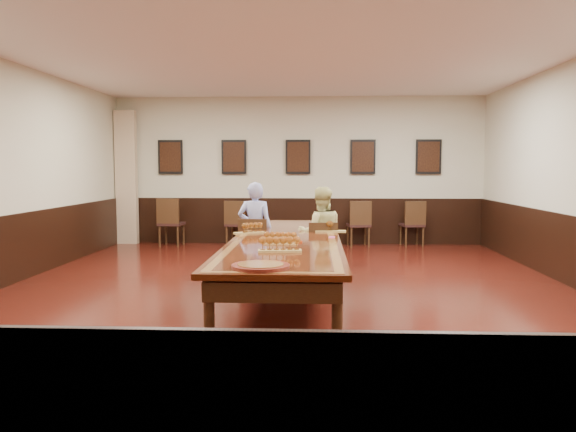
# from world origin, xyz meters

# --- Properties ---
(floor) EXTENTS (8.00, 10.00, 0.02)m
(floor) POSITION_xyz_m (0.00, 0.00, -0.01)
(floor) COLOR black
(floor) RESTS_ON ground
(ceiling) EXTENTS (8.00, 10.00, 0.02)m
(ceiling) POSITION_xyz_m (0.00, 0.00, 3.21)
(ceiling) COLOR white
(ceiling) RESTS_ON floor
(wall_back) EXTENTS (8.00, 0.02, 3.20)m
(wall_back) POSITION_xyz_m (0.00, 5.01, 1.60)
(wall_back) COLOR beige
(wall_back) RESTS_ON floor
(wall_front) EXTENTS (8.00, 0.02, 3.20)m
(wall_front) POSITION_xyz_m (0.00, -5.01, 1.60)
(wall_front) COLOR beige
(wall_front) RESTS_ON floor
(chair_man) EXTENTS (0.44, 0.48, 0.91)m
(chair_man) POSITION_xyz_m (-0.55, 1.16, 0.46)
(chair_man) COLOR black
(chair_man) RESTS_ON floor
(chair_woman) EXTENTS (0.47, 0.50, 0.89)m
(chair_woman) POSITION_xyz_m (0.47, 0.90, 0.44)
(chair_woman) COLOR black
(chair_woman) RESTS_ON floor
(spare_chair_a) EXTENTS (0.52, 0.56, 1.03)m
(spare_chair_a) POSITION_xyz_m (-2.68, 4.46, 0.51)
(spare_chair_a) COLOR black
(spare_chair_a) RESTS_ON floor
(spare_chair_b) EXTENTS (0.54, 0.57, 0.97)m
(spare_chair_b) POSITION_xyz_m (-1.29, 4.64, 0.48)
(spare_chair_b) COLOR black
(spare_chair_b) RESTS_ON floor
(spare_chair_c) EXTENTS (0.52, 0.56, 0.98)m
(spare_chair_c) POSITION_xyz_m (1.30, 4.62, 0.49)
(spare_chair_c) COLOR black
(spare_chair_c) RESTS_ON floor
(spare_chair_d) EXTENTS (0.52, 0.56, 0.97)m
(spare_chair_d) POSITION_xyz_m (2.44, 4.74, 0.48)
(spare_chair_d) COLOR black
(spare_chair_d) RESTS_ON floor
(person_man) EXTENTS (0.54, 0.37, 1.45)m
(person_man) POSITION_xyz_m (-0.54, 1.26, 0.73)
(person_man) COLOR #4E5EC4
(person_man) RESTS_ON floor
(person_woman) EXTENTS (0.75, 0.61, 1.39)m
(person_woman) POSITION_xyz_m (0.46, 0.99, 0.70)
(person_woman) COLOR #DBD989
(person_woman) RESTS_ON floor
(pink_phone) EXTENTS (0.09, 0.16, 0.01)m
(pink_phone) POSITION_xyz_m (0.60, 0.09, 0.76)
(pink_phone) COLOR #E64C94
(pink_phone) RESTS_ON conference_table
(curtain) EXTENTS (0.45, 0.18, 2.90)m
(curtain) POSITION_xyz_m (-3.75, 4.82, 1.45)
(curtain) COLOR tan
(curtain) RESTS_ON floor
(wainscoting) EXTENTS (8.00, 10.00, 1.00)m
(wainscoting) POSITION_xyz_m (0.00, 0.00, 0.50)
(wainscoting) COLOR black
(wainscoting) RESTS_ON floor
(conference_table) EXTENTS (1.40, 5.00, 0.76)m
(conference_table) POSITION_xyz_m (0.00, 0.00, 0.61)
(conference_table) COLOR black
(conference_table) RESTS_ON floor
(posters) EXTENTS (6.14, 0.04, 0.74)m
(posters) POSITION_xyz_m (0.00, 4.94, 1.90)
(posters) COLOR black
(posters) RESTS_ON wall_back
(flight_a) EXTENTS (0.44, 0.31, 0.16)m
(flight_a) POSITION_xyz_m (-0.53, 0.46, 0.82)
(flight_a) COLOR #A88C46
(flight_a) RESTS_ON conference_table
(flight_b) EXTENTS (0.44, 0.14, 0.16)m
(flight_b) POSITION_xyz_m (0.60, 0.70, 0.83)
(flight_b) COLOR #A88C46
(flight_b) RESTS_ON conference_table
(flight_c) EXTENTS (0.43, 0.16, 0.16)m
(flight_c) POSITION_xyz_m (-0.04, -0.59, 0.82)
(flight_c) COLOR #A88C46
(flight_c) RESTS_ON conference_table
(flight_d) EXTENTS (0.49, 0.19, 0.18)m
(flight_d) POSITION_xyz_m (-0.01, -1.22, 0.83)
(flight_d) COLOR #A88C46
(flight_d) RESTS_ON conference_table
(red_plate_grp) EXTENTS (0.22, 0.22, 0.03)m
(red_plate_grp) POSITION_xyz_m (0.11, -0.42, 0.76)
(red_plate_grp) COLOR #BA310C
(red_plate_grp) RESTS_ON conference_table
(carved_platter) EXTENTS (0.67, 0.67, 0.04)m
(carved_platter) POSITION_xyz_m (-0.12, -2.19, 0.77)
(carved_platter) COLOR #501510
(carved_platter) RESTS_ON conference_table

